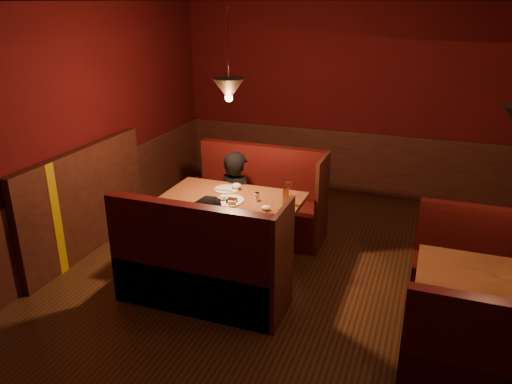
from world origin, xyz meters
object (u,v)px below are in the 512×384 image
(second_bench_near, at_px, (496,370))
(diner_b, at_px, (211,230))
(main_bench_near, at_px, (200,273))
(main_table, at_px, (232,214))
(second_bench_far, at_px, (485,274))
(second_table, at_px, (490,294))
(diner_a, at_px, (237,185))
(main_bench_far, at_px, (260,208))

(second_bench_near, bearing_deg, diner_b, 164.17)
(main_bench_near, relative_size, second_bench_near, 1.24)
(main_table, relative_size, second_bench_far, 1.13)
(second_table, bearing_deg, main_bench_near, -173.32)
(second_table, bearing_deg, diner_a, 158.03)
(main_bench_far, bearing_deg, second_bench_near, -39.65)
(main_table, height_order, main_bench_far, main_bench_far)
(main_bench_near, bearing_deg, main_bench_far, 90.00)
(main_bench_far, height_order, second_bench_far, main_bench_far)
(main_table, relative_size, second_bench_near, 1.13)
(main_table, bearing_deg, main_bench_near, -88.83)
(second_table, distance_m, diner_a, 3.07)
(second_bench_near, bearing_deg, main_table, 153.73)
(second_table, bearing_deg, second_bench_far, 87.80)
(second_bench_near, height_order, diner_a, diner_a)
(main_table, bearing_deg, second_bench_near, -26.27)
(second_bench_far, distance_m, diner_b, 2.81)
(second_table, relative_size, diner_b, 0.90)
(main_bench_near, bearing_deg, diner_b, 93.36)
(second_bench_far, bearing_deg, second_table, -92.20)
(second_table, height_order, diner_b, diner_b)
(main_bench_far, height_order, diner_a, diner_a)
(diner_b, bearing_deg, diner_a, 110.77)
(second_bench_far, xyz_separation_m, diner_a, (-2.87, 0.40, 0.46))
(second_bench_far, xyz_separation_m, diner_b, (-2.69, -0.73, 0.38))
(main_table, height_order, diner_b, diner_b)
(second_bench_far, height_order, diner_b, diner_b)
(main_bench_far, bearing_deg, second_bench_far, -15.04)
(main_table, distance_m, second_bench_near, 3.02)
(main_table, height_order, second_bench_near, main_table)
(main_bench_near, xyz_separation_m, diner_b, (-0.02, 0.32, 0.32))
(main_bench_far, relative_size, main_bench_near, 1.00)
(second_bench_far, xyz_separation_m, second_bench_near, (0.00, -1.50, 0.00))
(main_table, bearing_deg, main_bench_far, 88.82)
(main_bench_near, bearing_deg, second_bench_near, -9.33)
(diner_a, bearing_deg, main_bench_far, -98.62)
(main_bench_far, bearing_deg, diner_a, -121.47)
(second_bench_near, bearing_deg, second_bench_far, 90.00)
(second_bench_near, bearing_deg, second_table, 92.20)
(main_bench_far, distance_m, diner_b, 1.49)
(main_bench_far, relative_size, diner_a, 1.10)
(main_table, distance_m, main_bench_near, 0.93)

